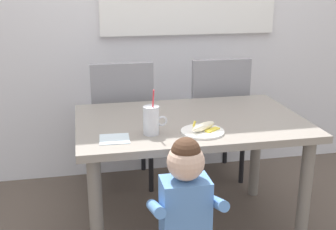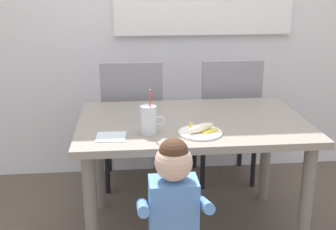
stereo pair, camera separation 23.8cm
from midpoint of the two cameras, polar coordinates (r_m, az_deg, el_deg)
The scene contains 9 objects.
ground_plane at distance 2.81m, azimuth 5.45°, elevation -14.73°, with size 24.00×24.00×0.00m, color brown.
dining_table at distance 2.54m, azimuth 5.85°, elevation -2.87°, with size 1.30×0.85×0.72m.
dining_chair_left at distance 3.13m, azimuth -2.55°, elevation -0.28°, with size 0.44×0.44×0.96m.
dining_chair_right at distance 3.23m, azimuth 9.83°, elevation 0.09°, with size 0.44×0.45×0.96m.
toddler_standing at distance 2.01m, azimuth 4.18°, elevation -11.50°, with size 0.33×0.24×0.84m.
milk_cup at distance 2.25m, azimuth 0.48°, elevation -0.87°, with size 0.13×0.09×0.25m.
snack_plate at distance 2.28m, azimuth 7.23°, elevation -2.38°, with size 0.23×0.23×0.01m, color white.
peeled_banana at distance 2.28m, azimuth 7.43°, elevation -1.74°, with size 0.17×0.15×0.07m.
paper_napkin at distance 2.23m, azimuth -4.47°, elevation -2.93°, with size 0.15×0.15×0.00m, color silver.
Camera 2 is at (-0.37, -2.35, 1.50)m, focal length 46.49 mm.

